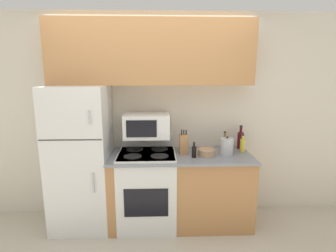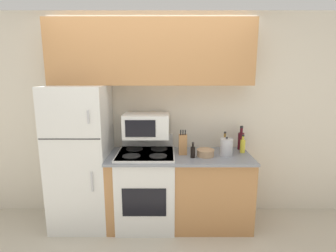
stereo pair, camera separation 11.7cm
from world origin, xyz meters
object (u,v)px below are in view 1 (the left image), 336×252
Objects in this scene: microwave at (147,126)px; bottle_cooking_spray at (242,145)px; knife_block at (184,144)px; bowl at (206,152)px; bottle_wine_red at (240,140)px; bottle_vinegar at (224,143)px; refrigerator at (81,158)px; kettle at (227,146)px; bottle_soy_sauce at (194,151)px; stove at (147,188)px.

bottle_cooking_spray is at bearing -1.17° from microwave.
knife_block is 1.42× the size of bowl.
bottle_wine_red is 0.23m from bottle_vinegar.
refrigerator is 3.15× the size of microwave.
bottle_vinegar is (0.52, 0.14, -0.03)m from knife_block.
microwave is 1.19m from bottle_cooking_spray.
bottle_cooking_spray is (0.20, -0.07, -0.01)m from bottle_vinegar.
bottle_vinegar is (-0.22, -0.06, -0.02)m from bottle_wine_red.
bowl is 0.94× the size of kettle.
kettle is at bearing 7.76° from bowl.
knife_block is 0.54m from bottle_vinegar.
refrigerator is 1.74m from bottle_vinegar.
knife_block is 1.23× the size of bottle_vinegar.
bottle_soy_sauce is at bearing -167.56° from kettle.
microwave is (0.77, 0.10, 0.37)m from refrigerator.
knife_block is at bearing 163.61° from bowl.
knife_block is 1.33× the size of kettle.
bottle_soy_sauce is (1.31, -0.12, 0.11)m from refrigerator.
microwave is at bearing -176.96° from bottle_vinegar.
microwave is 1.81× the size of knife_block.
bowl is (0.26, -0.08, -0.08)m from knife_block.
bottle_wine_red reaches higher than kettle.
refrigerator is at bearing -179.42° from knife_block.
microwave is 2.41× the size of kettle.
bottle_soy_sauce is at bearing -160.38° from bowl.
bottle_vinegar reaches higher than kettle.
stove is 0.83m from bowl.
refrigerator is 1.72m from kettle.
refrigerator reaches higher than bowl.
bottle_wine_red is 0.14m from bottle_cooking_spray.
refrigerator is 7.03× the size of bottle_vinegar.
stove is at bearing -176.94° from knife_block.
microwave is at bearing 157.62° from bottle_soy_sauce.
bottle_soy_sauce is 0.81× the size of kettle.
stove is 3.56× the size of bottle_wine_red.
stove reaches higher than bottle_soy_sauce.
refrigerator is 0.86m from microwave.
bottle_wine_red is (0.48, 0.28, 0.07)m from bowl.
refrigerator is at bearing 179.17° from stove.
bottle_wine_red is at bearing 27.71° from bottle_soy_sauce.
bottle_vinegar is (0.26, 0.22, 0.05)m from bowl.
bottle_wine_red is at bearing 10.85° from stove.
microwave is at bearing -174.62° from bottle_wine_red.
refrigerator is 7.59× the size of kettle.
bowl is at bearing -162.84° from bottle_cooking_spray.
bowl is (0.69, -0.17, -0.29)m from microwave.
kettle is (0.40, 0.09, 0.03)m from bottle_soy_sauce.
microwave is 0.98m from kettle.
bottle_soy_sauce is (0.54, -0.22, -0.26)m from microwave.
kettle is (0.94, -0.02, 0.51)m from stove.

